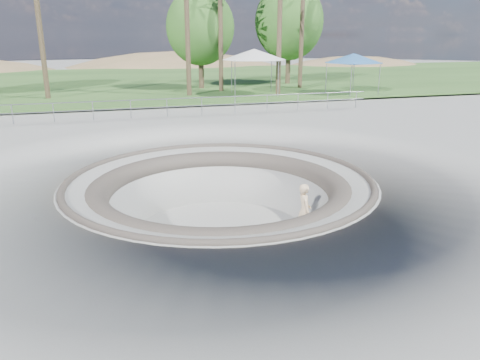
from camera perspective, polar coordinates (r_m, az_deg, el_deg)
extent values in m
plane|color=gray|center=(15.59, -2.49, 0.08)|extent=(180.00, 180.00, 0.00)
torus|color=gray|center=(16.30, -2.40, -6.65)|extent=(14.00, 14.00, 4.00)
cylinder|color=gray|center=(16.27, -2.40, -6.49)|extent=(6.60, 6.60, 0.10)
torus|color=#4D443E|center=(15.60, -2.49, 0.01)|extent=(10.24, 10.24, 0.24)
torus|color=#4D443E|center=(15.73, -2.47, -1.49)|extent=(8.91, 8.91, 0.81)
cube|color=#2C4F1F|center=(48.78, -12.62, 11.72)|extent=(180.00, 36.00, 0.12)
ellipsoid|color=brown|center=(76.38, -7.77, 7.73)|extent=(61.60, 44.00, 28.60)
ellipsoid|color=brown|center=(77.50, 13.56, 9.42)|extent=(42.00, 30.00, 19.50)
cylinder|color=gray|center=(26.92, -8.94, 9.74)|extent=(25.00, 0.05, 0.05)
cylinder|color=gray|center=(26.98, -8.89, 8.79)|extent=(25.00, 0.05, 0.05)
cube|color=olive|center=(15.81, 7.70, -6.86)|extent=(0.91, 0.37, 0.02)
cylinder|color=silver|center=(15.83, 7.69, -6.99)|extent=(0.06, 0.19, 0.04)
cylinder|color=silver|center=(15.83, 7.69, -6.99)|extent=(0.06, 0.19, 0.04)
cylinder|color=beige|center=(15.83, 7.69, -7.02)|extent=(0.07, 0.04, 0.07)
cylinder|color=beige|center=(15.83, 7.69, -7.02)|extent=(0.07, 0.04, 0.07)
cylinder|color=beige|center=(15.83, 7.69, -7.02)|extent=(0.07, 0.04, 0.07)
cylinder|color=beige|center=(15.83, 7.69, -7.02)|extent=(0.07, 0.04, 0.07)
imported|color=beige|center=(15.46, 7.84, -3.72)|extent=(0.53, 0.73, 1.84)
cylinder|color=gray|center=(33.95, 0.01, 12.05)|extent=(0.06, 0.06, 2.45)
cylinder|color=gray|center=(34.97, 5.03, 12.13)|extent=(0.06, 0.06, 2.45)
cylinder|color=gray|center=(36.94, -1.42, 12.47)|extent=(0.06, 0.06, 2.45)
cylinder|color=gray|center=(37.88, 3.26, 12.56)|extent=(0.06, 0.06, 2.45)
cube|color=silver|center=(35.81, 1.74, 14.46)|extent=(3.94, 3.94, 0.08)
cone|color=silver|center=(35.79, 1.74, 15.08)|extent=(6.50, 6.50, 0.78)
cylinder|color=gray|center=(35.69, 12.67, 11.69)|extent=(0.06, 0.06, 2.20)
cylinder|color=gray|center=(37.13, 16.53, 11.61)|extent=(0.06, 0.06, 2.20)
cylinder|color=gray|center=(38.15, 10.60, 12.15)|extent=(0.06, 0.06, 2.20)
cylinder|color=gray|center=(39.50, 14.30, 12.08)|extent=(0.06, 0.06, 2.20)
cube|color=#2B609D|center=(37.51, 13.66, 13.72)|extent=(3.59, 3.59, 0.08)
cone|color=#2B609D|center=(37.49, 13.70, 14.26)|extent=(5.80, 5.80, 0.70)
cylinder|color=brown|center=(36.24, -23.25, 16.89)|extent=(0.36, 0.36, 10.04)
cylinder|color=brown|center=(35.52, -6.54, 20.47)|extent=(0.36, 0.36, 12.95)
cylinder|color=brown|center=(38.28, -2.37, 17.21)|extent=(0.36, 0.36, 8.80)
cylinder|color=brown|center=(35.81, 4.82, 17.48)|extent=(0.36, 0.36, 9.19)
cylinder|color=brown|center=(40.91, 7.56, 18.11)|extent=(0.36, 0.36, 10.26)
cylinder|color=brown|center=(40.34, -4.77, 14.26)|extent=(0.44, 0.44, 4.70)
ellipsoid|color=#366A24|center=(40.29, -4.87, 18.07)|extent=(5.61, 5.10, 6.12)
cylinder|color=brown|center=(44.43, 5.90, 14.83)|extent=(0.44, 0.44, 5.20)
ellipsoid|color=#366A24|center=(44.41, 6.03, 18.66)|extent=(6.21, 5.65, 6.78)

